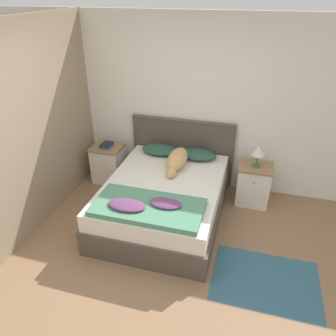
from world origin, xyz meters
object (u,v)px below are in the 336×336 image
book_stack (106,145)px  table_lamp (258,151)px  nightstand_left (108,163)px  nightstand_right (253,184)px  bed (164,200)px  pillow_left (160,150)px  pillow_right (198,154)px  dog (177,160)px

book_stack → table_lamp: 2.30m
nightstand_left → book_stack: bearing=-77.6°
nightstand_right → book_stack: bearing=-179.6°
bed → table_lamp: (1.14, 0.70, 0.56)m
pillow_left → pillow_right: same height
dog → book_stack: bearing=168.7°
bed → pillow_right: size_ratio=3.64×
dog → table_lamp: bearing=12.8°
nightstand_left → dog: size_ratio=0.74×
nightstand_left → nightstand_right: bearing=0.0°
nightstand_right → pillow_right: size_ratio=1.10×
nightstand_left → pillow_right: 1.48m
bed → pillow_left: pillow_left is taller
pillow_left → table_lamp: size_ratio=1.76×
table_lamp → dog: bearing=-167.2°
pillow_left → dog: dog is taller
nightstand_right → pillow_right: 0.91m
table_lamp → nightstand_left: bearing=179.7°
bed → table_lamp: bearing=31.4°
bed → pillow_right: 0.90m
dog → bed: bearing=-97.8°
table_lamp → pillow_right: bearing=174.6°
nightstand_left → nightstand_right: same height
dog → book_stack: 1.23m
pillow_right → table_lamp: size_ratio=1.76×
bed → nightstand_left: 1.35m
dog → table_lamp: size_ratio=2.64×
bed → pillow_left: size_ratio=3.64×
bed → book_stack: bearing=148.7°
bed → nightstand_right: (1.14, 0.71, 0.02)m
bed → nightstand_left: size_ratio=3.30×
dog → nightstand_right: bearing=13.3°
pillow_right → book_stack: 1.44m
book_stack → bed: bearing=-31.3°
bed → book_stack: 1.38m
nightstand_right → table_lamp: 0.53m
nightstand_right → pillow_left: pillow_left is taller
nightstand_right → dog: (-1.08, -0.26, 0.37)m
pillow_left → dog: size_ratio=0.67×
bed → nightstand_left: (-1.14, 0.71, 0.02)m
nightstand_right → dog: dog is taller
bed → dog: 0.60m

